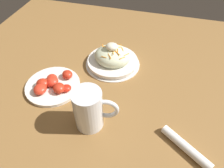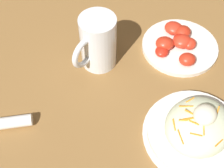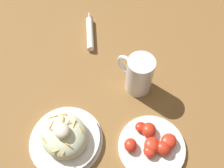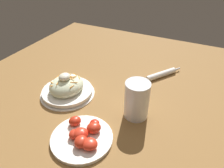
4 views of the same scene
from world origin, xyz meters
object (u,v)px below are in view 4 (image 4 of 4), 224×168
Objects in this scene: beer_mug at (137,101)px; tomato_plate at (83,136)px; salad_plate at (67,88)px; napkin_roll at (161,74)px.

beer_mug reaches higher than tomato_plate.
salad_plate reaches higher than tomato_plate.
salad_plate is 0.26m from tomato_plate.
beer_mug is at bearing -88.42° from salad_plate.
napkin_roll is at bearing -14.81° from tomato_plate.
beer_mug is (0.01, -0.30, 0.03)m from salad_plate.
salad_plate is 1.59× the size of beer_mug.
salad_plate is 0.30m from beer_mug.
tomato_plate is (-0.48, 0.13, 0.00)m from napkin_roll.
salad_plate is 1.30× the size of napkin_roll.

